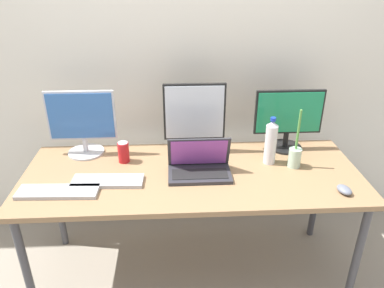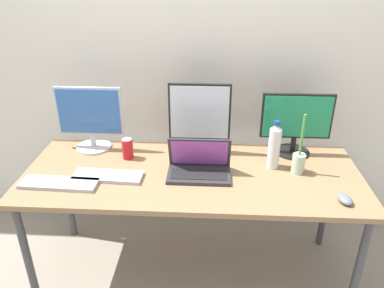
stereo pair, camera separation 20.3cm
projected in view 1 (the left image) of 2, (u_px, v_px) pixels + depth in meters
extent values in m
plane|color=gray|center=(192.00, 270.00, 2.44)|extent=(16.00, 16.00, 0.00)
cube|color=silver|center=(187.00, 50.00, 2.39)|extent=(7.00, 0.08, 2.60)
cylinder|color=#424247|center=(26.00, 271.00, 1.96)|extent=(0.04, 0.04, 0.71)
cylinder|color=#424247|center=(357.00, 258.00, 2.05)|extent=(0.04, 0.04, 0.71)
cylinder|color=#424247|center=(58.00, 202.00, 2.52)|extent=(0.04, 0.04, 0.71)
cylinder|color=#424247|center=(317.00, 194.00, 2.60)|extent=(0.04, 0.04, 0.71)
cube|color=#93704C|center=(192.00, 175.00, 2.12)|extent=(1.90, 0.74, 0.03)
cylinder|color=silver|center=(86.00, 152.00, 2.32)|extent=(0.22, 0.22, 0.01)
cylinder|color=silver|center=(85.00, 145.00, 2.30)|extent=(0.03, 0.03, 0.09)
cube|color=silver|center=(81.00, 115.00, 2.21)|extent=(0.40, 0.02, 0.30)
cube|color=#3366B2|center=(81.00, 116.00, 2.20)|extent=(0.38, 0.01, 0.28)
cylinder|color=black|center=(194.00, 149.00, 2.35)|extent=(0.22, 0.22, 0.01)
cylinder|color=black|center=(194.00, 143.00, 2.34)|extent=(0.03, 0.03, 0.07)
cube|color=black|center=(194.00, 112.00, 2.24)|extent=(0.37, 0.02, 0.35)
cube|color=silver|center=(195.00, 113.00, 2.23)|extent=(0.35, 0.01, 0.33)
cylinder|color=black|center=(285.00, 147.00, 2.38)|extent=(0.21, 0.21, 0.01)
cylinder|color=black|center=(286.00, 139.00, 2.36)|extent=(0.03, 0.03, 0.09)
cube|color=black|center=(289.00, 112.00, 2.28)|extent=(0.42, 0.02, 0.28)
cube|color=#1E8C59|center=(290.00, 113.00, 2.27)|extent=(0.40, 0.01, 0.25)
cube|color=#2D2D33|center=(200.00, 174.00, 2.07)|extent=(0.35, 0.20, 0.02)
cube|color=black|center=(200.00, 174.00, 2.06)|extent=(0.31, 0.11, 0.00)
cube|color=#2D2D33|center=(199.00, 152.00, 2.09)|extent=(0.35, 0.08, 0.19)
cube|color=#A54CB2|center=(199.00, 153.00, 2.08)|extent=(0.31, 0.07, 0.17)
cube|color=#B2B2B7|center=(58.00, 192.00, 1.92)|extent=(0.42, 0.14, 0.02)
cube|color=#B2B2B7|center=(108.00, 181.00, 2.01)|extent=(0.39, 0.14, 0.02)
ellipsoid|color=slate|center=(344.00, 190.00, 1.92)|extent=(0.08, 0.11, 0.04)
cylinder|color=silver|center=(271.00, 145.00, 2.16)|extent=(0.07, 0.07, 0.24)
cone|color=silver|center=(273.00, 123.00, 2.10)|extent=(0.06, 0.06, 0.03)
cylinder|color=#1938B2|center=(273.00, 119.00, 2.09)|extent=(0.03, 0.03, 0.02)
cylinder|color=red|center=(124.00, 152.00, 2.20)|extent=(0.07, 0.07, 0.12)
cylinder|color=silver|center=(123.00, 143.00, 2.17)|extent=(0.06, 0.06, 0.00)
cylinder|color=#B2D1B7|center=(295.00, 158.00, 2.15)|extent=(0.07, 0.07, 0.11)
cylinder|color=#519342|center=(298.00, 130.00, 2.07)|extent=(0.01, 0.01, 0.24)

